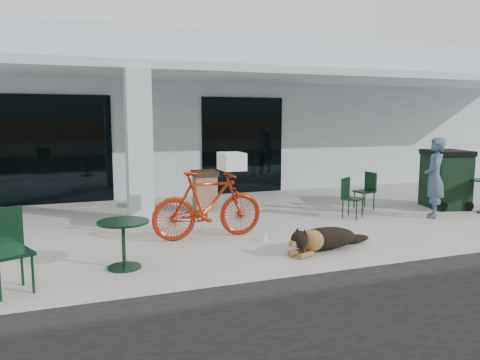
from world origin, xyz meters
name	(u,v)px	position (x,y,z in m)	size (l,w,h in m)	color
ground	(247,240)	(0.00, 0.00, 0.00)	(80.00, 80.00, 0.00)	#B6B4AC
building	(156,114)	(0.00, 8.50, 2.25)	(22.00, 7.00, 4.50)	silver
storefront_glass_left	(54,150)	(-3.20, 4.98, 1.35)	(2.80, 0.06, 2.70)	black
storefront_glass_right	(243,146)	(1.80, 4.98, 1.35)	(2.40, 0.06, 2.70)	black
column	(139,146)	(-1.50, 2.30, 1.56)	(0.50, 0.50, 3.12)	silver
overhang	(193,72)	(0.00, 3.60, 3.21)	(22.00, 2.80, 0.18)	silver
bicycle	(208,205)	(-0.59, 0.40, 0.60)	(0.57, 2.01, 1.21)	#9D230C
laundry_basket	(232,161)	(-0.14, 0.40, 1.36)	(0.53, 0.39, 0.31)	white
dog	(325,237)	(0.96, -1.00, 0.22)	(1.29, 0.43, 0.43)	black
cup_near_dog	(265,238)	(0.28, -0.13, 0.05)	(0.09, 0.09, 0.11)	white
cafe_table_near	(124,245)	(-2.20, -0.80, 0.34)	(0.73, 0.73, 0.69)	#11321E
cafe_chair_near	(10,252)	(-3.60, -1.30, 0.52)	(0.47, 0.51, 1.04)	#11321E
cafe_chair_far_a	(353,198)	(2.80, 0.96, 0.43)	(0.39, 0.42, 0.86)	#11321E
cafe_chair_far_b	(364,191)	(3.60, 1.68, 0.43)	(0.39, 0.43, 0.87)	#11321E
person	(434,178)	(4.45, 0.40, 0.86)	(0.63, 0.41, 1.72)	#41556E
trash_receptacle	(205,191)	(0.04, 2.80, 0.47)	(0.55, 0.55, 0.93)	#825F43
wheeled_bin	(445,179)	(5.54, 1.20, 0.69)	(0.85, 1.08, 1.38)	black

